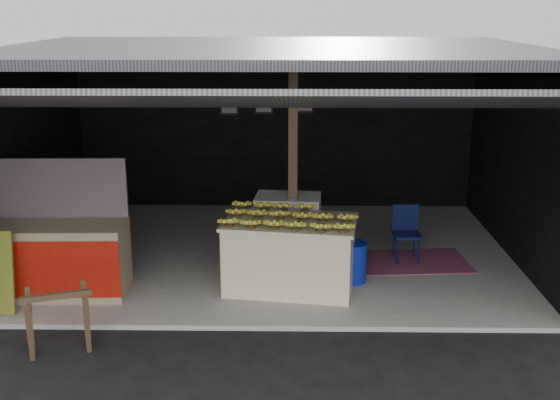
{
  "coord_description": "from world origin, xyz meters",
  "views": [
    {
      "loc": [
        0.28,
        -7.22,
        3.55
      ],
      "look_at": [
        0.13,
        1.57,
        1.1
      ],
      "focal_mm": 45.0,
      "sensor_mm": 36.0,
      "label": 1
    }
  ],
  "objects_px": {
    "neighbor_stall": "(60,256)",
    "sawhorse": "(58,316)",
    "white_crate": "(288,230)",
    "plastic_chair": "(406,228)",
    "banana_table": "(290,254)",
    "water_barrel": "(353,263)"
  },
  "relations": [
    {
      "from": "banana_table",
      "to": "sawhorse",
      "type": "distance_m",
      "value": 2.95
    },
    {
      "from": "white_crate",
      "to": "sawhorse",
      "type": "height_order",
      "value": "white_crate"
    },
    {
      "from": "white_crate",
      "to": "sawhorse",
      "type": "relative_size",
      "value": 1.25
    },
    {
      "from": "neighbor_stall",
      "to": "plastic_chair",
      "type": "distance_m",
      "value": 4.66
    },
    {
      "from": "banana_table",
      "to": "sawhorse",
      "type": "xyz_separation_m",
      "value": [
        -2.41,
        -1.7,
        -0.08
      ]
    },
    {
      "from": "neighbor_stall",
      "to": "sawhorse",
      "type": "bearing_deg",
      "value": -75.2
    },
    {
      "from": "banana_table",
      "to": "white_crate",
      "type": "relative_size",
      "value": 1.81
    },
    {
      "from": "neighbor_stall",
      "to": "sawhorse",
      "type": "distance_m",
      "value": 1.54
    },
    {
      "from": "sawhorse",
      "to": "banana_table",
      "type": "bearing_deg",
      "value": 15.73
    },
    {
      "from": "plastic_chair",
      "to": "banana_table",
      "type": "bearing_deg",
      "value": -149.2
    },
    {
      "from": "water_barrel",
      "to": "plastic_chair",
      "type": "bearing_deg",
      "value": 46.61
    },
    {
      "from": "plastic_chair",
      "to": "water_barrel",
      "type": "bearing_deg",
      "value": -136.17
    },
    {
      "from": "banana_table",
      "to": "plastic_chair",
      "type": "distance_m",
      "value": 1.95
    },
    {
      "from": "banana_table",
      "to": "white_crate",
      "type": "bearing_deg",
      "value": 100.78
    },
    {
      "from": "water_barrel",
      "to": "plastic_chair",
      "type": "distance_m",
      "value": 1.19
    },
    {
      "from": "sawhorse",
      "to": "white_crate",
      "type": "bearing_deg",
      "value": 28.04
    },
    {
      "from": "banana_table",
      "to": "plastic_chair",
      "type": "height_order",
      "value": "banana_table"
    },
    {
      "from": "white_crate",
      "to": "neighbor_stall",
      "type": "relative_size",
      "value": 0.59
    },
    {
      "from": "neighbor_stall",
      "to": "water_barrel",
      "type": "height_order",
      "value": "neighbor_stall"
    },
    {
      "from": "white_crate",
      "to": "neighbor_stall",
      "type": "xyz_separation_m",
      "value": [
        -2.81,
        -1.11,
        0.01
      ]
    },
    {
      "from": "neighbor_stall",
      "to": "sawhorse",
      "type": "relative_size",
      "value": 2.13
    },
    {
      "from": "water_barrel",
      "to": "neighbor_stall",
      "type": "bearing_deg",
      "value": -173.05
    }
  ]
}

